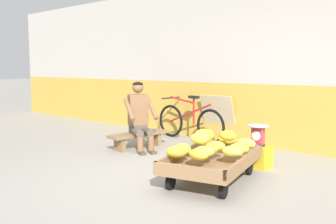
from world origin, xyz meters
TOP-DOWN VIEW (x-y plane):
  - ground_plane at (0.00, 0.00)m, footprint 80.00×80.00m
  - back_wall at (0.00, 2.86)m, footprint 16.00×0.30m
  - banana_cart at (0.43, 0.46)m, footprint 1.16×1.60m
  - banana_pile at (0.43, 0.46)m, footprint 0.80×1.30m
  - low_bench at (-1.63, 1.20)m, footprint 0.42×1.13m
  - vendor_seated at (-1.55, 1.16)m, footprint 0.74×0.64m
  - plastic_crate at (0.51, 1.43)m, footprint 0.36×0.28m
  - weighing_scale at (0.51, 1.43)m, footprint 0.30×0.30m
  - bicycle_near_left at (-1.42, 2.35)m, footprint 1.66×0.48m
  - sign_board at (-0.99, 2.68)m, footprint 0.70×0.28m

SIDE VIEW (x-z plane):
  - ground_plane at x=0.00m, z-range 0.00..0.00m
  - plastic_crate at x=0.51m, z-range 0.00..0.30m
  - low_bench at x=-1.63m, z-range 0.06..0.33m
  - banana_cart at x=0.43m, z-range 0.06..0.42m
  - bicycle_near_left at x=-1.42m, z-range -0.08..0.78m
  - sign_board at x=-0.99m, z-range 0.00..0.87m
  - weighing_scale at x=0.51m, z-range 0.31..0.60m
  - banana_pile at x=0.43m, z-range 0.33..0.59m
  - vendor_seated at x=-1.55m, z-range 0.00..1.14m
  - back_wall at x=0.00m, z-range 0.00..2.98m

